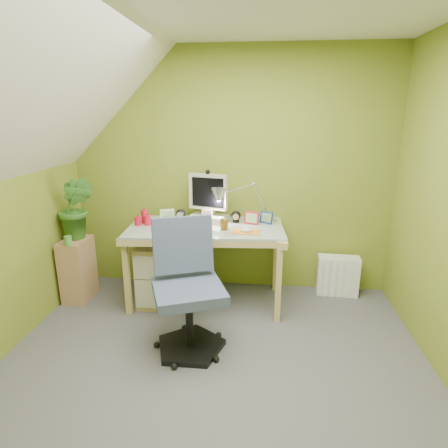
# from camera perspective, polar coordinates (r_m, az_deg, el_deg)

# --- Properties ---
(floor) EXTENTS (3.20, 3.20, 0.01)m
(floor) POSITION_cam_1_polar(r_m,az_deg,el_deg) (2.79, -2.26, -23.35)
(floor) COLOR #545459
(floor) RESTS_ON ground
(wall_back) EXTENTS (3.20, 0.01, 2.40)m
(wall_back) POSITION_cam_1_polar(r_m,az_deg,el_deg) (3.77, 0.93, 7.71)
(wall_back) COLOR olive
(wall_back) RESTS_ON floor
(wall_front) EXTENTS (3.20, 0.01, 2.40)m
(wall_front) POSITION_cam_1_polar(r_m,az_deg,el_deg) (0.84, -20.97, -28.87)
(wall_front) COLOR olive
(wall_front) RESTS_ON floor
(slope_ceiling) EXTENTS (1.10, 3.20, 1.10)m
(slope_ceiling) POSITION_cam_1_polar(r_m,az_deg,el_deg) (2.49, -27.32, 16.40)
(slope_ceiling) COLOR white
(slope_ceiling) RESTS_ON wall_left
(desk) EXTENTS (1.48, 0.81, 0.77)m
(desk) POSITION_cam_1_polar(r_m,az_deg,el_deg) (3.62, -2.70, -6.16)
(desk) COLOR tan
(desk) RESTS_ON floor
(monitor) EXTENTS (0.38, 0.28, 0.47)m
(monitor) POSITION_cam_1_polar(r_m,az_deg,el_deg) (3.60, -2.42, 4.08)
(monitor) COLOR beige
(monitor) RESTS_ON desk
(speaker_left) EXTENTS (0.10, 0.10, 0.12)m
(speaker_left) POSITION_cam_1_polar(r_m,az_deg,el_deg) (3.67, -6.60, 1.38)
(speaker_left) COLOR black
(speaker_left) RESTS_ON desk
(speaker_right) EXTENTS (0.10, 0.10, 0.11)m
(speaker_right) POSITION_cam_1_polar(r_m,az_deg,el_deg) (3.60, 1.84, 1.13)
(speaker_right) COLOR black
(speaker_right) RESTS_ON desk
(keyboard) EXTENTS (0.47, 0.15, 0.02)m
(keyboard) POSITION_cam_1_polar(r_m,az_deg,el_deg) (3.37, -4.49, -0.80)
(keyboard) COLOR white
(keyboard) RESTS_ON desk
(mousepad) EXTENTS (0.25, 0.19, 0.01)m
(mousepad) POSITION_cam_1_polar(r_m,az_deg,el_deg) (3.32, 3.36, -1.18)
(mousepad) COLOR orange
(mousepad) RESTS_ON desk
(mouse) EXTENTS (0.10, 0.07, 0.03)m
(mouse) POSITION_cam_1_polar(r_m,az_deg,el_deg) (3.32, 3.36, -0.95)
(mouse) COLOR silver
(mouse) RESTS_ON mousepad
(amber_tumbler) EXTENTS (0.08, 0.08, 0.09)m
(amber_tumbler) POSITION_cam_1_polar(r_m,az_deg,el_deg) (3.38, 0.02, -0.06)
(amber_tumbler) COLOR #865C13
(amber_tumbler) RESTS_ON desk
(candle_cluster) EXTENTS (0.20, 0.18, 0.13)m
(candle_cluster) POSITION_cam_1_polar(r_m,az_deg,el_deg) (3.62, -12.22, 0.97)
(candle_cluster) COLOR red
(candle_cluster) RESTS_ON desk
(photo_frame_red) EXTENTS (0.14, 0.06, 0.12)m
(photo_frame_red) POSITION_cam_1_polar(r_m,az_deg,el_deg) (3.55, 4.21, 0.94)
(photo_frame_red) COLOR #B1122B
(photo_frame_red) RESTS_ON desk
(photo_frame_blue) EXTENTS (0.12, 0.09, 0.11)m
(photo_frame_blue) POSITION_cam_1_polar(r_m,az_deg,el_deg) (3.59, 6.46, 1.00)
(photo_frame_blue) COLOR navy
(photo_frame_blue) RESTS_ON desk
(photo_frame_green) EXTENTS (0.14, 0.07, 0.12)m
(photo_frame_green) POSITION_cam_1_polar(r_m,az_deg,el_deg) (3.68, -8.65, 1.36)
(photo_frame_green) COLOR #ACC184
(photo_frame_green) RESTS_ON desk
(desk_lamp) EXTENTS (0.57, 0.32, 0.57)m
(desk_lamp) POSITION_cam_1_polar(r_m,az_deg,el_deg) (3.55, 4.80, 4.71)
(desk_lamp) COLOR #BBBABF
(desk_lamp) RESTS_ON desk
(side_ledge) EXTENTS (0.23, 0.35, 0.62)m
(side_ledge) POSITION_cam_1_polar(r_m,az_deg,el_deg) (3.96, -21.35, -6.48)
(side_ledge) COLOR tan
(side_ledge) RESTS_ON floor
(potted_plant) EXTENTS (0.37, 0.32, 0.60)m
(potted_plant) POSITION_cam_1_polar(r_m,az_deg,el_deg) (3.80, -21.63, 2.29)
(potted_plant) COLOR #366E24
(potted_plant) RESTS_ON side_ledge
(green_cup) EXTENTS (0.08, 0.08, 0.09)m
(green_cup) POSITION_cam_1_polar(r_m,az_deg,el_deg) (3.71, -22.67, -2.36)
(green_cup) COLOR #579B40
(green_cup) RESTS_ON side_ledge
(task_chair) EXTENTS (0.75, 0.75, 1.05)m
(task_chair) POSITION_cam_1_polar(r_m,az_deg,el_deg) (2.85, -5.44, -9.71)
(task_chair) COLOR #404B6A
(task_chair) RESTS_ON floor
(radiator) EXTENTS (0.41, 0.18, 0.40)m
(radiator) POSITION_cam_1_polar(r_m,az_deg,el_deg) (3.99, 16.93, -7.53)
(radiator) COLOR white
(radiator) RESTS_ON floor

